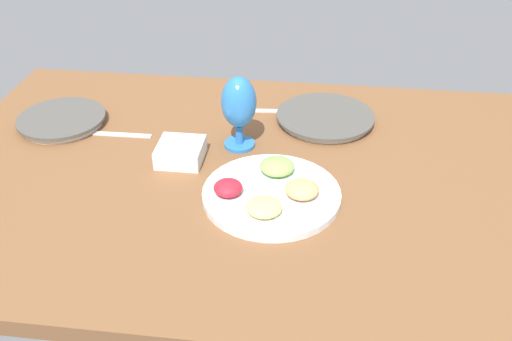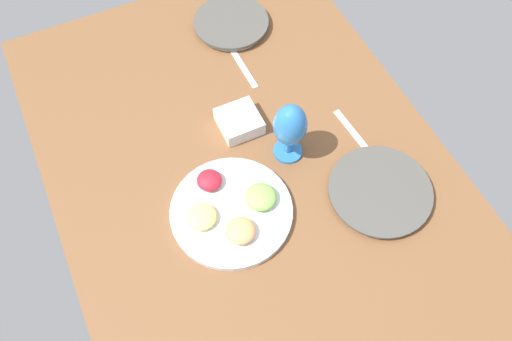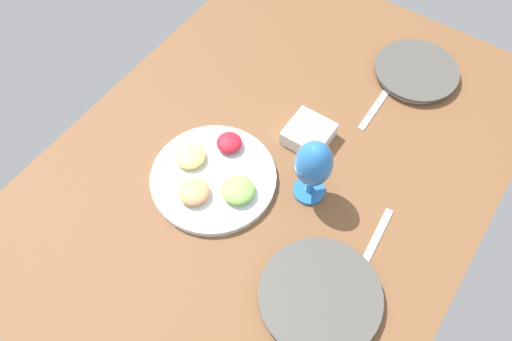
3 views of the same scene
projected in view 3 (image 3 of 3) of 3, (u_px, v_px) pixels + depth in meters
The scene contains 8 objects.
ground_plane at pixel (259, 188), 129.55cm from camera, with size 160.00×104.00×4.00cm, color brown.
dinner_plate_left at pixel (320, 296), 111.34cm from camera, with size 27.33×27.33×2.20cm.
dinner_plate_right at pixel (416, 72), 146.20cm from camera, with size 24.01×24.01×2.42cm.
fruit_platter at pixel (214, 177), 127.12cm from camera, with size 31.61×31.61×4.97cm.
hurricane_glass_blue at pixel (313, 166), 116.53cm from camera, with size 8.93×8.93×19.55cm.
square_bowl_white at pixel (309, 133), 133.01cm from camera, with size 11.19×11.19×4.54cm.
fork_by_left_plate at pixel (376, 239), 119.50cm from camera, with size 18.00×1.80×0.60cm, color silver.
fork_by_right_plate at pixel (376, 107), 140.54cm from camera, with size 18.00×1.80×0.60cm, color silver.
Camera 3 is at (-54.04, -36.02, 110.18)cm, focal length 35.78 mm.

